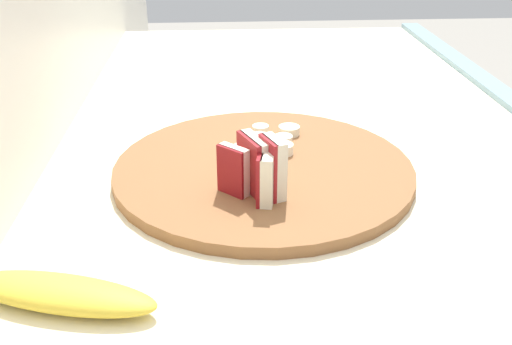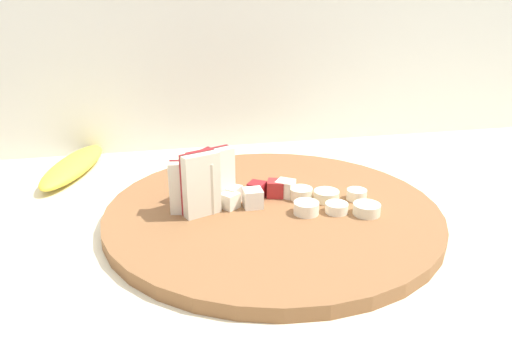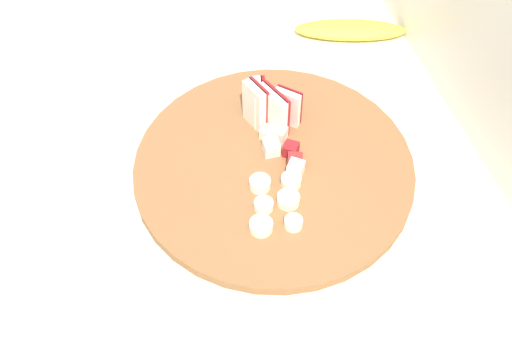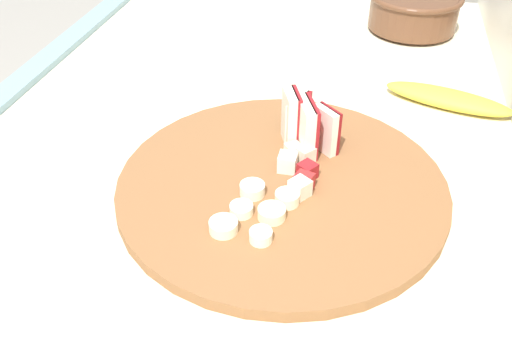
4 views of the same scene
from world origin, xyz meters
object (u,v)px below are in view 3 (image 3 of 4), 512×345
Objects in this scene: apple_dice_pile at (283,150)px; banana_peel at (350,30)px; cutting_board at (274,168)px; banana_slice_rows at (276,202)px; apple_wedge_fan at (268,106)px.

apple_dice_pile is 0.28m from banana_peel.
cutting_board is 0.07m from banana_slice_rows.
banana_slice_rows is at bearing -22.61° from apple_dice_pile.
apple_wedge_fan is (-0.08, 0.01, 0.04)m from cutting_board.
banana_peel is at bearing 141.78° from apple_dice_pile.
apple_wedge_fan is 0.80× the size of apple_dice_pile.
apple_dice_pile is at bearing -38.22° from banana_peel.
apple_wedge_fan is 0.24m from banana_peel.
banana_peel is (-0.22, 0.18, -0.01)m from apple_dice_pile.
cutting_board is 0.09m from apple_wedge_fan.
apple_dice_pile reaches higher than cutting_board.
apple_dice_pile is 1.01× the size of banana_slice_rows.
banana_slice_rows is at bearing -13.72° from cutting_board.
apple_wedge_fan is 0.81× the size of banana_slice_rows.
apple_wedge_fan reaches higher than banana_peel.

